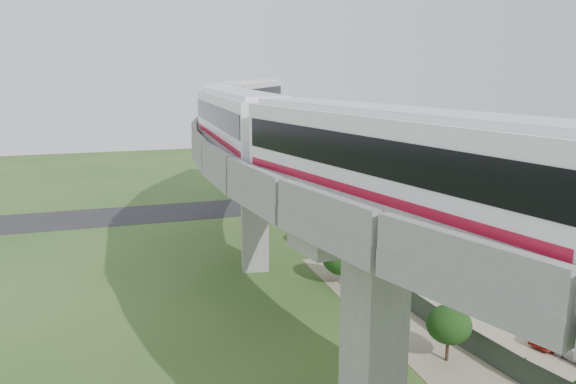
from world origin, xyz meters
name	(u,v)px	position (x,y,z in m)	size (l,w,h in m)	color
ground	(282,326)	(0.00, 0.00, 0.00)	(160.00, 160.00, 0.00)	#2A4C1E
dirt_lot	(498,310)	(14.00, -2.00, 0.02)	(18.00, 26.00, 0.04)	gray
asphalt_road	(204,210)	(0.00, 30.00, 0.01)	(60.00, 8.00, 0.03)	#232326
viaduct	(344,176)	(3.84, 0.00, 9.05)	(19.58, 73.98, 11.40)	#99968E
metro_train	(261,112)	(0.87, 7.90, 12.31)	(14.71, 60.77, 3.64)	white
fence	(425,295)	(9.75, 0.00, 0.75)	(3.87, 38.73, 1.50)	#2D382D
tree_0	(329,202)	(12.00, 23.01, 1.65)	(1.82, 1.82, 2.43)	#382314
tree_1	(330,222)	(8.10, 12.82, 2.49)	(3.02, 3.02, 3.78)	#382314
tree_2	(342,258)	(6.12, 5.27, 1.98)	(2.96, 2.96, 3.24)	#382314
tree_3	(449,325)	(7.16, -6.65, 2.10)	(2.39, 2.39, 3.12)	#382314
car_red	(556,333)	(14.17, -6.75, 0.62)	(1.23, 3.53, 1.16)	maroon
car_dark	(418,268)	(12.17, 5.03, 0.63)	(1.65, 4.05, 1.17)	black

